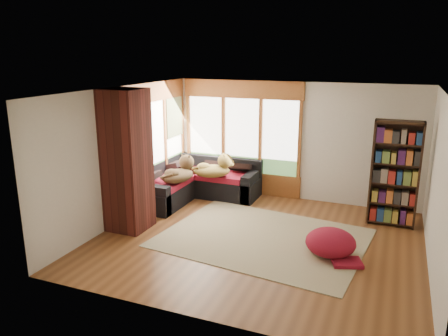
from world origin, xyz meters
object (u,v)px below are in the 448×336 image
Objects in this scene: sectional_sofa at (198,185)px; dog_brindle at (180,172)px; area_rug at (263,238)px; brick_chimney at (127,161)px; bookshelf at (395,174)px; pouf at (331,242)px; dog_tan at (215,168)px.

sectional_sofa is 0.80m from dog_brindle.
dog_brindle reaches higher than area_rug.
sectional_sofa is at bearing 77.71° from brick_chimney.
brick_chimney is at bearing 179.53° from dog_brindle.
pouf is at bearing -116.47° from bookshelf.
pouf is 0.87× the size of dog_brindle.
sectional_sofa is 3.70m from pouf.
area_rug is at bearing -100.90° from dog_brindle.
dog_tan reaches higher than sectional_sofa.
sectional_sofa is (0.45, 2.05, -1.00)m from brick_chimney.
area_rug is 2.76m from bookshelf.
brick_chimney reaches higher than dog_tan.
dog_tan is (0.89, 1.98, -0.53)m from brick_chimney.
bookshelf is (2.08, 1.52, 1.00)m from area_rug.
brick_chimney is 4.96m from bookshelf.
sectional_sofa is 2.36× the size of dog_brindle.
bookshelf reaches higher than dog_tan.
sectional_sofa reaches higher than area_rug.
dog_tan is at bearing -31.21° from dog_brindle.
area_rug is 2.45m from dog_brindle.
area_rug is (2.46, 0.47, -1.29)m from brick_chimney.
brick_chimney is 3.84m from pouf.
bookshelf is 2.09m from pouf.
brick_chimney is at bearing -156.40° from bookshelf.
brick_chimney is 2.76× the size of dog_tan.
area_rug is at bearing -34.22° from sectional_sofa.
dog_tan is at bearing 136.03° from area_rug.
brick_chimney is 2.82m from area_rug.
pouf is (-0.86, -1.74, -0.78)m from bookshelf.
dog_tan reaches higher than area_rug.
sectional_sofa is at bearing 141.90° from area_rug.
pouf is 3.32m from dog_tan.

